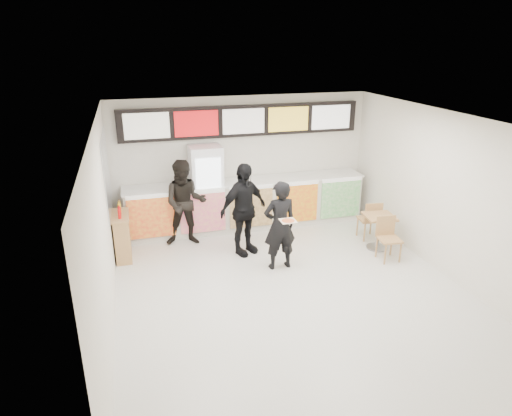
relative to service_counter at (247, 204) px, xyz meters
name	(u,v)px	position (x,y,z in m)	size (l,w,h in m)	color
floor	(292,292)	(0.00, -3.09, -0.57)	(7.00, 7.00, 0.00)	beige
ceiling	(297,122)	(0.00, -3.09, 2.43)	(7.00, 7.00, 0.00)	white
wall_back	(242,161)	(0.00, 0.41, 0.93)	(6.00, 6.00, 0.00)	silver
wall_left	(104,233)	(-3.00, -3.09, 0.93)	(7.00, 7.00, 0.00)	silver
wall_right	(450,197)	(3.00, -3.09, 0.93)	(7.00, 7.00, 0.00)	silver
service_counter	(247,204)	(0.00, 0.00, 0.00)	(5.56, 0.77, 1.14)	silver
menu_board	(243,121)	(0.00, 0.32, 1.88)	(5.50, 0.14, 0.70)	black
drinks_fridge	(207,190)	(-0.93, 0.02, 0.43)	(0.70, 0.67, 2.00)	white
mirror_panel	(107,172)	(-2.99, -0.64, 1.18)	(0.01, 2.00, 1.50)	#B2B7BF
customer_main	(280,226)	(0.08, -2.13, 0.30)	(0.64, 0.42, 1.75)	black
customer_left	(185,203)	(-1.49, -0.54, 0.36)	(0.90, 0.70, 1.86)	black
customer_mid	(243,210)	(-0.42, -1.32, 0.39)	(1.12, 0.47, 1.92)	black
pizza_slice	(288,220)	(0.08, -2.58, 0.58)	(0.36, 0.36, 0.02)	beige
cafe_table	(379,226)	(2.35, -1.88, -0.06)	(0.66, 1.54, 0.88)	#B08350
condiment_ledge	(122,236)	(-2.82, -0.86, -0.10)	(0.34, 0.83, 1.11)	#B08350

